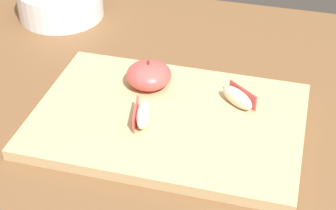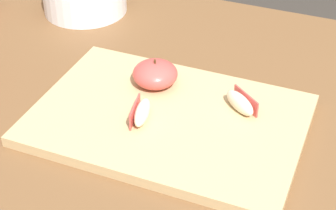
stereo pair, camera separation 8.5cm
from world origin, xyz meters
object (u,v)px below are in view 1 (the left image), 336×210
(cutting_board, at_px, (168,120))
(apple_wedge_left, at_px, (143,114))
(apple_half_skin_up, at_px, (149,75))
(apple_wedge_middle, at_px, (238,97))
(ceramic_fruit_bowl, at_px, (60,1))

(cutting_board, height_order, apple_wedge_left, apple_wedge_left)
(apple_half_skin_up, bearing_deg, apple_wedge_middle, -5.87)
(ceramic_fruit_bowl, bearing_deg, apple_wedge_middle, -30.56)
(cutting_board, bearing_deg, apple_wedge_left, -142.67)
(apple_wedge_left, distance_m, ceramic_fruit_bowl, 0.43)
(cutting_board, xyz_separation_m, apple_wedge_middle, (0.10, 0.06, 0.02))
(apple_wedge_left, bearing_deg, apple_half_skin_up, 101.09)
(cutting_board, distance_m, apple_wedge_left, 0.05)
(apple_wedge_middle, relative_size, apple_wedge_left, 0.95)
(apple_wedge_middle, distance_m, apple_wedge_left, 0.16)
(apple_half_skin_up, relative_size, apple_wedge_middle, 1.19)
(apple_half_skin_up, bearing_deg, ceramic_fruit_bowl, 138.83)
(apple_wedge_middle, distance_m, ceramic_fruit_bowl, 0.48)
(apple_wedge_middle, relative_size, ceramic_fruit_bowl, 0.36)
(cutting_board, relative_size, ceramic_fruit_bowl, 2.37)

